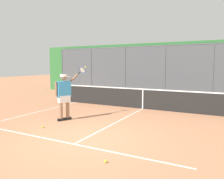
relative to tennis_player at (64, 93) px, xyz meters
name	(u,v)px	position (x,y,z in m)	size (l,w,h in m)	color
ground_plane	(85,139)	(-1.86, 1.41, -1.02)	(60.00, 60.00, 0.00)	#B27551
court_line_markings	(68,147)	(-1.86, 2.17, -1.02)	(7.81, 9.67, 0.01)	white
fence_backdrop	(168,70)	(-1.86, -8.13, 0.71)	(19.50, 1.37, 3.49)	#474C51
tennis_net	(143,98)	(-1.86, -3.41, -0.53)	(10.04, 0.09, 1.07)	#2D2D2D
tennis_player	(64,93)	(0.00, 0.00, 0.00)	(0.60, 1.39, 2.02)	black
tennis_ball_near_net	(43,127)	(-0.01, 1.16, -0.99)	(0.07, 0.07, 0.07)	#C1D138
tennis_ball_by_sideline	(106,161)	(-3.14, 2.48, -0.99)	(0.07, 0.07, 0.07)	#CCDB33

